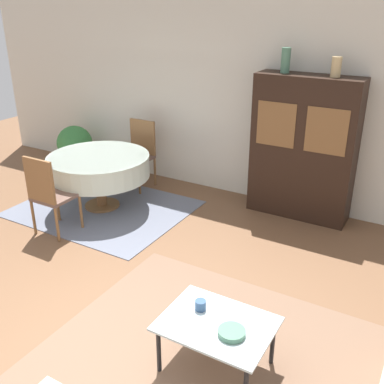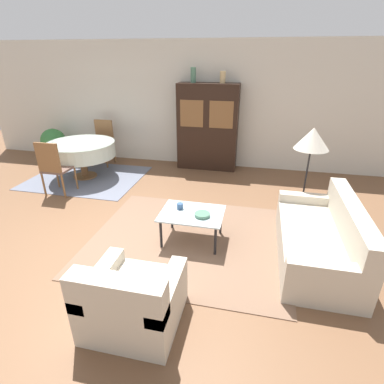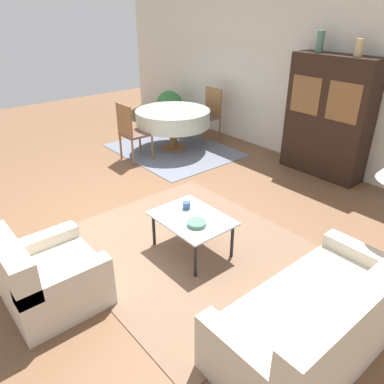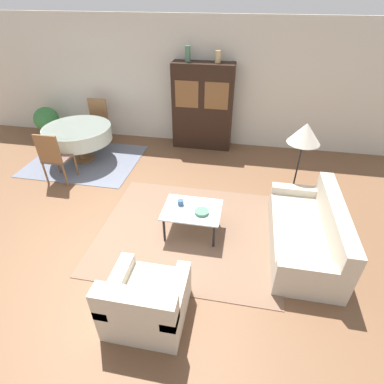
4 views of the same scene
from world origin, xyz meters
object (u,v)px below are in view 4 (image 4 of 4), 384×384
object	(u,v)px
dining_chair_near	(54,156)
floor_lamp	(305,135)
coffee_table	(192,212)
vase_tall	(188,54)
potted_plant	(47,121)
couch	(308,234)
dining_chair_far	(97,119)
display_cabinet	(203,107)
cup	(181,202)
vase_short	(218,57)
dining_table	(78,134)
bowl	(202,212)
armchair	(146,303)

from	to	relation	value
dining_chair_near	floor_lamp	size ratio (longest dim) A/B	0.72
dining_chair_near	coffee_table	bearing A→B (deg)	-18.82
vase_tall	potted_plant	distance (m)	3.79
couch	coffee_table	xyz separation A→B (m)	(-1.67, 0.06, 0.11)
dining_chair_far	display_cabinet	bearing A→B (deg)	-174.02
couch	cup	distance (m)	1.87
display_cabinet	cup	bearing A→B (deg)	-87.37
floor_lamp	potted_plant	size ratio (longest dim) A/B	1.84
dining_chair_far	potted_plant	distance (m)	1.34
vase_short	dining_table	bearing A→B (deg)	-156.77
coffee_table	cup	world-z (taller)	cup
floor_lamp	coffee_table	bearing A→B (deg)	-142.64
cup	bowl	distance (m)	0.37
display_cabinet	vase_short	xyz separation A→B (m)	(0.29, 0.00, 1.04)
coffee_table	display_cabinet	xyz separation A→B (m)	(-0.32, 3.02, 0.53)
dining_chair_near	cup	world-z (taller)	dining_chair_near
dining_chair_near	vase_short	world-z (taller)	vase_short
coffee_table	display_cabinet	world-z (taller)	display_cabinet
cup	dining_chair_near	bearing A→B (deg)	161.44
coffee_table	cup	xyz separation A→B (m)	(-0.19, 0.08, 0.09)
couch	dining_chair_far	bearing A→B (deg)	57.41
couch	dining_chair_far	xyz separation A→B (m)	(-4.43, 2.83, 0.29)
display_cabinet	vase_tall	xyz separation A→B (m)	(-0.33, 0.00, 1.08)
coffee_table	dining_chair_near	bearing A→B (deg)	161.18
display_cabinet	vase_tall	size ratio (longest dim) A/B	6.16
armchair	cup	size ratio (longest dim) A/B	9.67
dining_table	dining_chair_far	distance (m)	0.91
dining_chair_near	vase_tall	xyz separation A→B (m)	(2.11, 2.08, 1.43)
bowl	cup	bearing A→B (deg)	157.45
dining_chair_near	floor_lamp	distance (m)	4.39
dining_table	bowl	distance (m)	3.49
vase_short	display_cabinet	bearing A→B (deg)	-179.82
dining_chair_near	floor_lamp	bearing A→B (deg)	3.47
armchair	display_cabinet	distance (m)	4.60
bowl	potted_plant	size ratio (longest dim) A/B	0.27
floor_lamp	bowl	distance (m)	2.05
armchair	potted_plant	size ratio (longest dim) A/B	1.11
coffee_table	bowl	world-z (taller)	bowl
armchair	display_cabinet	bearing A→B (deg)	91.13
dining_chair_near	bowl	xyz separation A→B (m)	(2.91, -1.01, -0.11)
dining_chair_near	dining_chair_far	xyz separation A→B (m)	(0.00, 1.83, 0.00)
coffee_table	vase_tall	bearing A→B (deg)	102.14
display_cabinet	dining_table	xyz separation A→B (m)	(-2.44, -1.17, -0.32)
floor_lamp	display_cabinet	bearing A→B (deg)	136.25
coffee_table	dining_chair_near	distance (m)	2.92
armchair	potted_plant	bearing A→B (deg)	131.91
armchair	dining_chair_near	bearing A→B (deg)	135.64
coffee_table	vase_short	bearing A→B (deg)	90.65
couch	potted_plant	world-z (taller)	couch
armchair	dining_chair_near	xyz separation A→B (m)	(-2.53, 2.47, 0.29)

